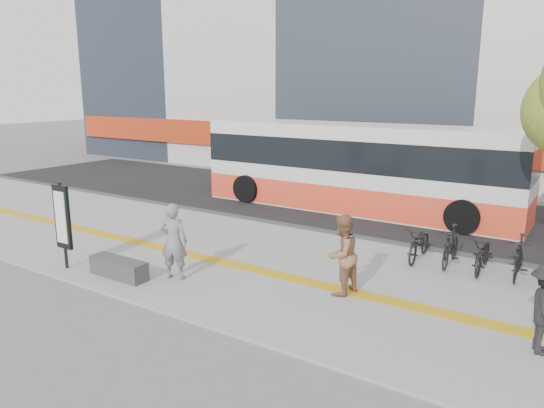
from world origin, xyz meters
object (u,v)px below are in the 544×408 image
Objects in this scene: bus at (356,170)px; pedestrian_tan at (342,255)px; bench at (119,268)px; seated_woman at (174,241)px; signboard at (62,218)px.

pedestrian_tan is (3.13, -7.70, -0.58)m from bus.
bus is 6.68× the size of pedestrian_tan.
bus is at bearing 79.76° from bench.
pedestrian_tan is at bearing 22.26° from bench.
seated_woman is at bearing 30.17° from bench.
pedestrian_tan is (4.88, 2.00, 0.67)m from bench.
bus reaches higher than pedestrian_tan.
seated_woman is at bearing -57.91° from pedestrian_tan.
seated_woman reaches higher than pedestrian_tan.
signboard is at bearing -57.86° from pedestrian_tan.
bench is 0.90× the size of pedestrian_tan.
bench is 0.13× the size of bus.
signboard is 6.89m from pedestrian_tan.
pedestrian_tan is at bearing 178.35° from seated_woman.
seated_woman is at bearing 19.62° from signboard.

